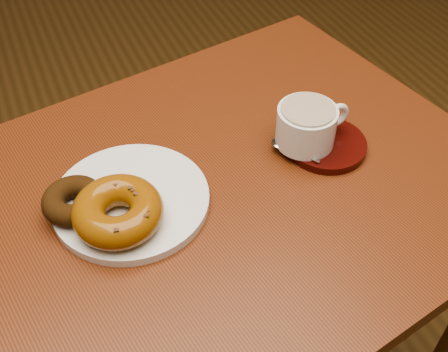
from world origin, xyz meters
name	(u,v)px	position (x,y,z in m)	size (l,w,h in m)	color
cafe_table	(213,243)	(0.02, 0.33, 0.70)	(1.00, 0.82, 0.83)	#5F2B14
donut_plate	(131,200)	(-0.10, 0.36, 0.84)	(0.23, 0.23, 0.01)	silver
donut_cinnamon	(74,201)	(-0.18, 0.37, 0.86)	(0.09, 0.09, 0.03)	#351E0A
donut_caramel	(118,211)	(-0.13, 0.31, 0.87)	(0.17, 0.17, 0.05)	#854D0E
saucer	(326,145)	(0.23, 0.35, 0.84)	(0.13, 0.13, 0.01)	#340907
coffee_cup	(307,125)	(0.20, 0.36, 0.88)	(0.13, 0.10, 0.07)	silver
teaspoon	(282,145)	(0.15, 0.36, 0.85)	(0.05, 0.08, 0.01)	silver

